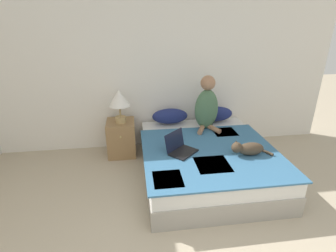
# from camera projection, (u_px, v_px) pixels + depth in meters

# --- Properties ---
(wall_back) EXTENTS (5.74, 0.05, 2.55)m
(wall_back) POSITION_uv_depth(u_px,v_px,m) (151.00, 67.00, 3.94)
(wall_back) COLOR white
(wall_back) RESTS_ON ground_plane
(bed) EXTENTS (1.66, 1.93, 0.44)m
(bed) POSITION_uv_depth(u_px,v_px,m) (206.00, 160.00, 3.47)
(bed) COLOR #9E998E
(bed) RESTS_ON ground_plane
(pillow_near) EXTENTS (0.55, 0.26, 0.23)m
(pillow_near) POSITION_uv_depth(u_px,v_px,m) (170.00, 116.00, 4.04)
(pillow_near) COLOR navy
(pillow_near) RESTS_ON bed
(pillow_far) EXTENTS (0.55, 0.26, 0.23)m
(pillow_far) POSITION_uv_depth(u_px,v_px,m) (215.00, 114.00, 4.13)
(pillow_far) COLOR navy
(pillow_far) RESTS_ON bed
(person_sitting) EXTENTS (0.35, 0.35, 0.79)m
(person_sitting) POSITION_uv_depth(u_px,v_px,m) (207.00, 106.00, 3.76)
(person_sitting) COLOR #476B4C
(person_sitting) RESTS_ON bed
(cat_tabby) EXTENTS (0.51, 0.17, 0.18)m
(cat_tabby) POSITION_uv_depth(u_px,v_px,m) (248.00, 148.00, 3.12)
(cat_tabby) COLOR #473828
(cat_tabby) RESTS_ON bed
(laptop_open) EXTENTS (0.44, 0.43, 0.24)m
(laptop_open) POSITION_uv_depth(u_px,v_px,m) (180.00, 148.00, 3.19)
(laptop_open) COLOR black
(laptop_open) RESTS_ON bed
(nightstand) EXTENTS (0.41, 0.46, 0.53)m
(nightstand) POSITION_uv_depth(u_px,v_px,m) (121.00, 138.00, 3.99)
(nightstand) COLOR #937047
(nightstand) RESTS_ON ground_plane
(table_lamp) EXTENTS (0.31, 0.31, 0.49)m
(table_lamp) POSITION_uv_depth(u_px,v_px,m) (119.00, 100.00, 3.73)
(table_lamp) COLOR tan
(table_lamp) RESTS_ON nightstand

